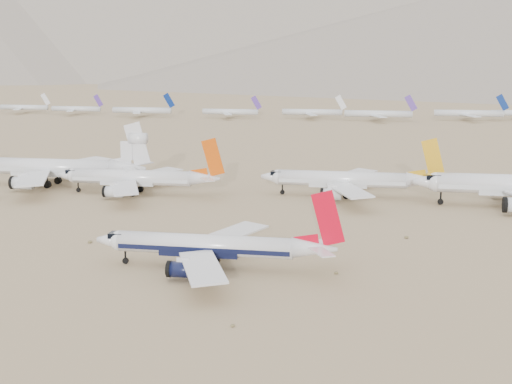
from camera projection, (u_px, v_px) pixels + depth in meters
ground at (209, 270)px, 136.96m from camera, size 7000.00×7000.00×0.00m
main_airliner at (215, 246)px, 136.83m from camera, size 46.11×45.04×16.27m
row2_gold_tail at (349, 180)px, 205.73m from camera, size 49.68×48.59×17.69m
row2_orange_tail at (138, 178)px, 209.37m from camera, size 48.37×47.32×17.25m
row2_white_trijet at (57, 167)px, 222.11m from camera, size 58.54×57.21×20.74m
distant_storage_row at (339, 112)px, 448.72m from camera, size 500.12×61.31×14.23m
desert_scrub at (57, 300)px, 119.41m from camera, size 233.60×121.67×0.63m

